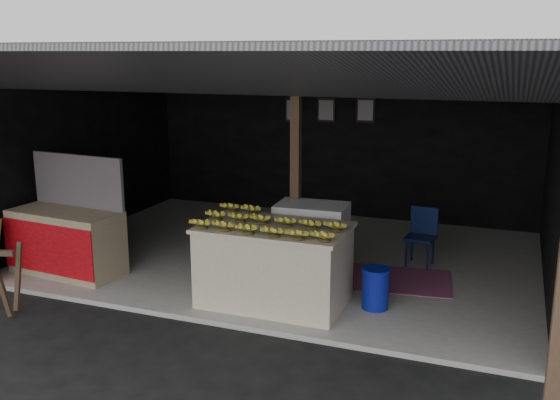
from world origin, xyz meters
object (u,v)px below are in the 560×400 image
at_px(white_crate, 311,241).
at_px(plastic_chair, 422,231).
at_px(neighbor_stall, 67,238).
at_px(water_barrel, 375,289).
at_px(banana_table, 274,265).

relative_size(white_crate, plastic_chair, 1.24).
relative_size(neighbor_stall, water_barrel, 3.45).
xyz_separation_m(banana_table, plastic_chair, (1.39, 2.01, -0.01)).
relative_size(white_crate, neighbor_stall, 0.64).
distance_m(neighbor_stall, water_barrel, 4.08).
xyz_separation_m(water_barrel, plastic_chair, (0.25, 1.74, 0.24)).
bearing_deg(neighbor_stall, water_barrel, 8.86).
distance_m(white_crate, neighbor_stall, 3.22).
xyz_separation_m(neighbor_stall, water_barrel, (4.07, 0.27, -0.24)).
bearing_deg(white_crate, banana_table, -101.84).
distance_m(white_crate, plastic_chair, 1.64).
bearing_deg(plastic_chair, banana_table, -118.35).
xyz_separation_m(neighbor_stall, plastic_chair, (4.32, 2.02, -0.00)).
height_order(banana_table, neighbor_stall, neighbor_stall).
distance_m(neighbor_stall, plastic_chair, 4.77).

